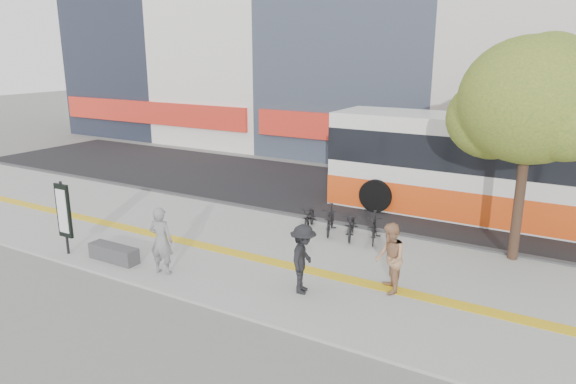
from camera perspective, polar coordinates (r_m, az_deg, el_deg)
The scene contains 13 objects.
ground at distance 15.02m, azimuth -8.17°, elevation -8.07°, with size 120.00×120.00×0.00m, color slate.
sidewalk at distance 16.11m, azimuth -4.86°, elevation -6.17°, with size 40.00×7.00×0.08m, color gray.
tactile_strip at distance 15.72m, azimuth -5.91°, elevation -6.58°, with size 40.00×0.45×0.01m, color yellow.
street at distance 22.35m, azimuth 6.22°, elevation -0.09°, with size 40.00×8.00×0.06m, color black.
curb at distance 18.90m, azimuth 1.23°, elevation -2.75°, with size 40.00×0.25×0.14m, color #353537.
bench at distance 15.81m, azimuth -18.41°, elevation -6.33°, with size 1.60×0.45×0.45m, color #353537.
signboard at distance 16.50m, azimuth -23.22°, elevation -2.00°, with size 0.55×0.10×2.20m.
street_tree at distance 15.68m, azimuth 24.87°, elevation 8.76°, with size 4.40×3.80×6.31m.
bus at distance 19.77m, azimuth 23.97°, elevation 1.73°, with size 13.39×3.18×3.57m.
bicycle_row at distance 17.03m, azimuth 5.68°, elevation -3.26°, with size 3.26×1.71×0.94m.
seated_woman at distance 14.37m, azimuth -13.62°, elevation -5.16°, with size 0.67×0.44×1.85m, color black.
pedestrian_tan at distance 13.16m, azimuth 11.01°, elevation -7.10°, with size 0.86×0.67×1.77m, color #AE7D59.
pedestrian_dark at distance 12.92m, azimuth 1.65°, elevation -7.30°, with size 1.13×0.65×1.75m, color black.
Camera 1 is at (8.70, -10.73, 5.91)m, focal length 32.70 mm.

